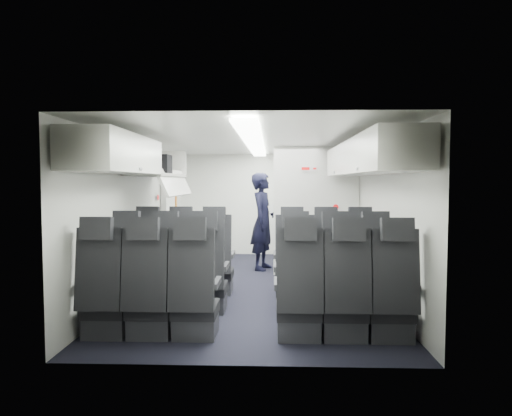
# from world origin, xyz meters

# --- Properties ---
(cabin_shell) EXTENTS (3.41, 6.01, 2.16)m
(cabin_shell) POSITION_xyz_m (0.00, 0.00, 1.12)
(cabin_shell) COLOR black
(cabin_shell) RESTS_ON ground
(seat_row_front) EXTENTS (3.33, 0.56, 1.24)m
(seat_row_front) POSITION_xyz_m (-0.00, -0.53, 0.40)
(seat_row_front) COLOR black
(seat_row_front) RESTS_ON cabin_shell
(seat_row_mid) EXTENTS (3.33, 0.56, 1.24)m
(seat_row_mid) POSITION_xyz_m (-0.00, -1.43, 0.40)
(seat_row_mid) COLOR black
(seat_row_mid) RESTS_ON cabin_shell
(seat_row_rear) EXTENTS (3.33, 0.56, 1.24)m
(seat_row_rear) POSITION_xyz_m (-0.00, -2.33, 0.40)
(seat_row_rear) COLOR black
(seat_row_rear) RESTS_ON cabin_shell
(overhead_bin_left_rear) EXTENTS (0.53, 1.80, 0.40)m
(overhead_bin_left_rear) POSITION_xyz_m (-1.40, -2.00, 1.86)
(overhead_bin_left_rear) COLOR white
(overhead_bin_left_rear) RESTS_ON cabin_shell
(overhead_bin_left_front_open) EXTENTS (0.64, 1.70, 0.72)m
(overhead_bin_left_front_open) POSITION_xyz_m (-1.44, -0.25, 1.74)
(overhead_bin_left_front_open) COLOR #9E9E93
(overhead_bin_left_front_open) RESTS_ON cabin_shell
(overhead_bin_right_rear) EXTENTS (0.53, 1.80, 0.40)m
(overhead_bin_right_rear) POSITION_xyz_m (1.40, -2.00, 1.86)
(overhead_bin_right_rear) COLOR white
(overhead_bin_right_rear) RESTS_ON cabin_shell
(overhead_bin_right_front) EXTENTS (0.53, 1.70, 0.40)m
(overhead_bin_right_front) POSITION_xyz_m (1.40, -0.25, 1.86)
(overhead_bin_right_front) COLOR white
(overhead_bin_right_front) RESTS_ON cabin_shell
(bulkhead_partition) EXTENTS (1.40, 0.15, 2.13)m
(bulkhead_partition) POSITION_xyz_m (0.98, 0.80, 1.08)
(bulkhead_partition) COLOR silver
(bulkhead_partition) RESTS_ON cabin_shell
(galley_unit) EXTENTS (0.85, 0.52, 1.90)m
(galley_unit) POSITION_xyz_m (0.95, 2.72, 0.95)
(galley_unit) COLOR #939399
(galley_unit) RESTS_ON cabin_shell
(boarding_door) EXTENTS (0.12, 1.27, 1.86)m
(boarding_door) POSITION_xyz_m (-1.64, 1.55, 0.95)
(boarding_door) COLOR silver
(boarding_door) RESTS_ON cabin_shell
(flight_attendant) EXTENTS (0.57, 0.72, 1.73)m
(flight_attendant) POSITION_xyz_m (0.09, 1.31, 0.86)
(flight_attendant) COLOR black
(flight_attendant) RESTS_ON ground
(carry_on_bag) EXTENTS (0.44, 0.31, 0.26)m
(carry_on_bag) POSITION_xyz_m (-1.37, -0.53, 1.81)
(carry_on_bag) COLOR black
(carry_on_bag) RESTS_ON overhead_bin_left_front_open
(papers) EXTENTS (0.19, 0.10, 0.14)m
(papers) POSITION_xyz_m (0.28, 1.26, 1.10)
(papers) COLOR white
(papers) RESTS_ON flight_attendant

